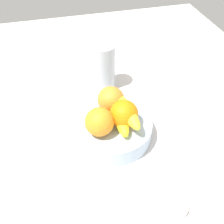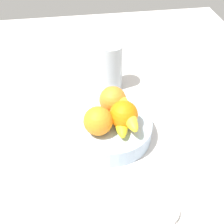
% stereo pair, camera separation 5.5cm
% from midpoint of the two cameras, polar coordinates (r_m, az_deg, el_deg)
% --- Properties ---
extents(ground_plane, '(1.80, 1.40, 0.03)m').
position_cam_midpoint_polar(ground_plane, '(0.80, -3.00, -7.90)').
color(ground_plane, silver).
extents(fruit_bowl, '(0.23, 0.23, 0.06)m').
position_cam_midpoint_polar(fruit_bowl, '(0.79, -1.99, -3.65)').
color(fruit_bowl, '#AFC9E3').
rests_on(fruit_bowl, ground_plane).
extents(orange_front_left, '(0.08, 0.08, 0.08)m').
position_cam_midpoint_polar(orange_front_left, '(0.72, -4.83, -2.14)').
color(orange_front_left, orange).
rests_on(orange_front_left, fruit_bowl).
extents(orange_front_right, '(0.08, 0.08, 0.08)m').
position_cam_midpoint_polar(orange_front_right, '(0.74, 0.38, -0.47)').
color(orange_front_right, orange).
rests_on(orange_front_right, fruit_bowl).
extents(orange_center, '(0.08, 0.08, 0.08)m').
position_cam_midpoint_polar(orange_center, '(0.79, -2.24, 2.50)').
color(orange_center, orange).
rests_on(orange_center, fruit_bowl).
extents(banana_bunch, '(0.18, 0.07, 0.06)m').
position_cam_midpoint_polar(banana_bunch, '(0.76, 0.13, -0.05)').
color(banana_bunch, yellow).
rests_on(banana_bunch, fruit_bowl).
extents(thermos_tumbler, '(0.08, 0.08, 0.16)m').
position_cam_midpoint_polar(thermos_tumbler, '(0.95, -3.36, 9.33)').
color(thermos_tumbler, '#B1BBC3').
rests_on(thermos_tumbler, ground_plane).
extents(jar_lid, '(0.06, 0.06, 0.02)m').
position_cam_midpoint_polar(jar_lid, '(0.69, 10.49, -18.86)').
color(jar_lid, white).
rests_on(jar_lid, ground_plane).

